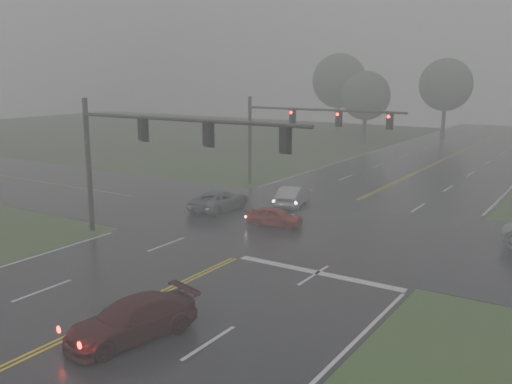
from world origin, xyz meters
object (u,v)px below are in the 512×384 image
Objects in this scene: signal_gantry_near at (145,143)px; sedan_red at (274,226)px; car_grey at (220,210)px; signal_gantry_far at (294,125)px; sedan_silver at (293,206)px; sedan_maroon at (133,339)px.

sedan_red is at bearing 58.17° from signal_gantry_near.
signal_gantry_far reaches higher than car_grey.
car_grey is at bearing 33.48° from sedan_silver.
signal_gantry_near is at bearing -88.60° from signal_gantry_far.
sedan_red is (-3.50, 15.70, 0.00)m from sedan_maroon.
sedan_red is 0.81× the size of sedan_silver.
sedan_red is 0.24× the size of signal_gantry_near.
signal_gantry_far is (-0.42, 17.21, -0.37)m from signal_gantry_near.
signal_gantry_near is at bearing 97.30° from car_grey.
signal_gantry_near is (-2.45, -11.98, 5.52)m from sedan_silver.
signal_gantry_near is at bearing 137.30° from sedan_red.
signal_gantry_near is at bearing 64.90° from sedan_silver.
sedan_silver reaches higher than sedan_red.
sedan_maroon is 1.14× the size of sedan_silver.
signal_gantry_near is (-7.63, 9.04, 5.52)m from sedan_maroon.
sedan_maroon is 21.65m from sedan_silver.
signal_gantry_far is (-8.05, 26.25, 5.14)m from sedan_maroon.
signal_gantry_near reaches higher than sedan_maroon.
signal_gantry_far reaches higher than sedan_maroon.
signal_gantry_far is (0.70, 9.06, 5.14)m from car_grey.
sedan_maroon is 1.40× the size of sedan_red.
car_grey is 0.33× the size of signal_gantry_near.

